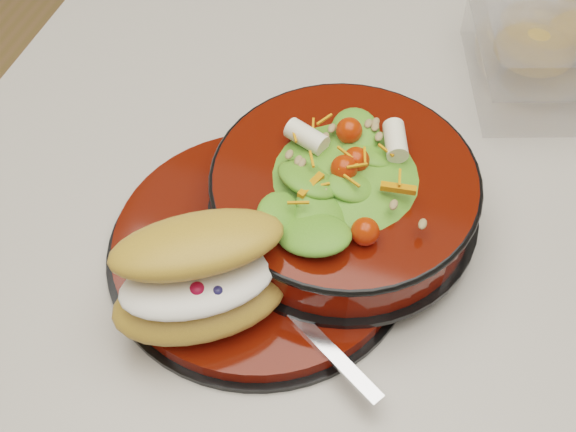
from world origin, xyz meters
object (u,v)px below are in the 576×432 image
(fork, at_px, (303,323))
(dinner_plate, at_px, (261,248))
(croissant, at_px, (200,278))
(salad_bowl, at_px, (345,186))

(fork, bearing_deg, dinner_plate, 73.51)
(croissant, relative_size, fork, 1.07)
(dinner_plate, relative_size, fork, 1.81)
(croissant, height_order, fork, croissant)
(croissant, bearing_deg, dinner_plate, 41.04)
(croissant, xyz_separation_m, fork, (0.08, 0.01, -0.04))
(dinner_plate, bearing_deg, salad_bowl, 43.53)
(salad_bowl, height_order, croissant, salad_bowl)
(dinner_plate, height_order, salad_bowl, salad_bowl)
(dinner_plate, xyz_separation_m, salad_bowl, (0.06, 0.06, 0.05))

